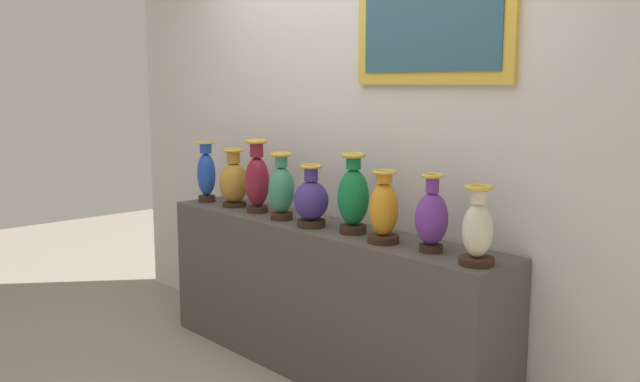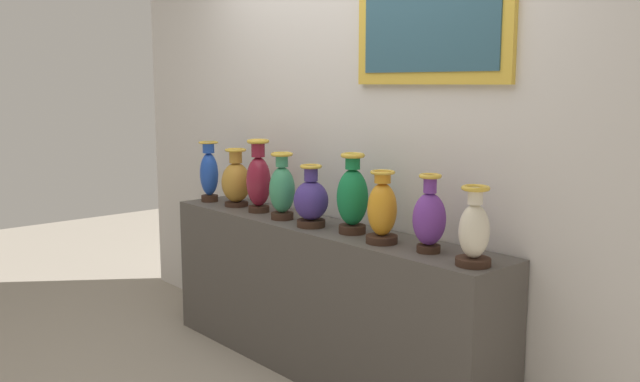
{
  "view_description": "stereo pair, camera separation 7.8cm",
  "coord_description": "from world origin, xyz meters",
  "px_view_note": "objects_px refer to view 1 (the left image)",
  "views": [
    {
      "loc": [
        2.74,
        -2.5,
        1.63
      ],
      "look_at": [
        0.0,
        0.0,
        1.04
      ],
      "focal_mm": 38.52,
      "sensor_mm": 36.0,
      "label": 1
    },
    {
      "loc": [
        2.79,
        -2.44,
        1.63
      ],
      "look_at": [
        0.0,
        0.0,
        1.04
      ],
      "focal_mm": 38.52,
      "sensor_mm": 36.0,
      "label": 2
    }
  ],
  "objects_px": {
    "vase_violet": "(432,218)",
    "vase_amber": "(384,210)",
    "vase_burgundy": "(257,179)",
    "vase_jade": "(281,189)",
    "vase_ivory": "(477,231)",
    "vase_ochre": "(234,182)",
    "vase_indigo": "(312,201)",
    "vase_emerald": "(353,197)",
    "vase_sapphire": "(206,174)"
  },
  "relations": [
    {
      "from": "vase_violet",
      "to": "vase_amber",
      "type": "bearing_deg",
      "value": -173.89
    },
    {
      "from": "vase_burgundy",
      "to": "vase_amber",
      "type": "relative_size",
      "value": 1.24
    },
    {
      "from": "vase_burgundy",
      "to": "vase_jade",
      "type": "relative_size",
      "value": 1.15
    },
    {
      "from": "vase_jade",
      "to": "vase_ivory",
      "type": "height_order",
      "value": "vase_jade"
    },
    {
      "from": "vase_burgundy",
      "to": "vase_ivory",
      "type": "distance_m",
      "value": 1.61
    },
    {
      "from": "vase_ochre",
      "to": "vase_violet",
      "type": "height_order",
      "value": "vase_ochre"
    },
    {
      "from": "vase_amber",
      "to": "vase_indigo",
      "type": "bearing_deg",
      "value": -178.85
    },
    {
      "from": "vase_burgundy",
      "to": "vase_emerald",
      "type": "distance_m",
      "value": 0.8
    },
    {
      "from": "vase_sapphire",
      "to": "vase_burgundy",
      "type": "height_order",
      "value": "vase_burgundy"
    },
    {
      "from": "vase_jade",
      "to": "vase_sapphire",
      "type": "bearing_deg",
      "value": 179.34
    },
    {
      "from": "vase_emerald",
      "to": "vase_ivory",
      "type": "height_order",
      "value": "vase_emerald"
    },
    {
      "from": "vase_jade",
      "to": "vase_amber",
      "type": "xyz_separation_m",
      "value": [
        0.79,
        0.0,
        -0.01
      ]
    },
    {
      "from": "vase_violet",
      "to": "vase_ivory",
      "type": "relative_size",
      "value": 1.05
    },
    {
      "from": "vase_jade",
      "to": "vase_emerald",
      "type": "xyz_separation_m",
      "value": [
        0.53,
        0.05,
        0.02
      ]
    },
    {
      "from": "vase_amber",
      "to": "vase_violet",
      "type": "relative_size",
      "value": 0.98
    },
    {
      "from": "vase_burgundy",
      "to": "vase_indigo",
      "type": "relative_size",
      "value": 1.3
    },
    {
      "from": "vase_sapphire",
      "to": "vase_ivory",
      "type": "height_order",
      "value": "vase_sapphire"
    },
    {
      "from": "vase_amber",
      "to": "vase_violet",
      "type": "distance_m",
      "value": 0.27
    },
    {
      "from": "vase_sapphire",
      "to": "vase_jade",
      "type": "xyz_separation_m",
      "value": [
        0.79,
        -0.01,
        -0.01
      ]
    },
    {
      "from": "vase_sapphire",
      "to": "vase_violet",
      "type": "bearing_deg",
      "value": 0.64
    },
    {
      "from": "vase_indigo",
      "to": "vase_amber",
      "type": "xyz_separation_m",
      "value": [
        0.52,
        0.01,
        0.02
      ]
    },
    {
      "from": "vase_emerald",
      "to": "vase_ivory",
      "type": "bearing_deg",
      "value": -3.84
    },
    {
      "from": "vase_ochre",
      "to": "vase_burgundy",
      "type": "bearing_deg",
      "value": -3.05
    },
    {
      "from": "vase_jade",
      "to": "vase_violet",
      "type": "distance_m",
      "value": 1.06
    },
    {
      "from": "vase_ochre",
      "to": "vase_indigo",
      "type": "bearing_deg",
      "value": -3.81
    },
    {
      "from": "vase_ivory",
      "to": "vase_burgundy",
      "type": "bearing_deg",
      "value": 178.63
    },
    {
      "from": "vase_emerald",
      "to": "vase_violet",
      "type": "height_order",
      "value": "vase_emerald"
    },
    {
      "from": "vase_sapphire",
      "to": "vase_violet",
      "type": "xyz_separation_m",
      "value": [
        1.85,
        0.02,
        -0.03
      ]
    },
    {
      "from": "vase_ochre",
      "to": "vase_amber",
      "type": "relative_size",
      "value": 1.03
    },
    {
      "from": "vase_jade",
      "to": "vase_ochre",
      "type": "bearing_deg",
      "value": 175.3
    },
    {
      "from": "vase_jade",
      "to": "vase_ivory",
      "type": "relative_size",
      "value": 1.11
    },
    {
      "from": "vase_emerald",
      "to": "vase_violet",
      "type": "bearing_deg",
      "value": -1.71
    },
    {
      "from": "vase_emerald",
      "to": "vase_sapphire",
      "type": "bearing_deg",
      "value": -178.43
    },
    {
      "from": "vase_burgundy",
      "to": "vase_ochre",
      "type": "bearing_deg",
      "value": 176.95
    },
    {
      "from": "vase_indigo",
      "to": "vase_violet",
      "type": "distance_m",
      "value": 0.79
    },
    {
      "from": "vase_ochre",
      "to": "vase_emerald",
      "type": "xyz_separation_m",
      "value": [
        1.06,
        0.0,
        0.03
      ]
    },
    {
      "from": "vase_burgundy",
      "to": "vase_ivory",
      "type": "relative_size",
      "value": 1.27
    },
    {
      "from": "vase_jade",
      "to": "vase_violet",
      "type": "height_order",
      "value": "vase_jade"
    },
    {
      "from": "vase_sapphire",
      "to": "vase_amber",
      "type": "bearing_deg",
      "value": -0.31
    },
    {
      "from": "vase_indigo",
      "to": "vase_amber",
      "type": "bearing_deg",
      "value": 1.15
    },
    {
      "from": "vase_sapphire",
      "to": "vase_amber",
      "type": "relative_size",
      "value": 1.11
    },
    {
      "from": "vase_ochre",
      "to": "vase_jade",
      "type": "height_order",
      "value": "vase_jade"
    },
    {
      "from": "vase_ochre",
      "to": "vase_emerald",
      "type": "relative_size",
      "value": 0.87
    },
    {
      "from": "vase_ochre",
      "to": "vase_violet",
      "type": "xyz_separation_m",
      "value": [
        1.59,
        -0.01,
        0.0
      ]
    },
    {
      "from": "vase_emerald",
      "to": "vase_amber",
      "type": "relative_size",
      "value": 1.18
    },
    {
      "from": "vase_indigo",
      "to": "vase_violet",
      "type": "relative_size",
      "value": 0.93
    },
    {
      "from": "vase_indigo",
      "to": "vase_violet",
      "type": "bearing_deg",
      "value": 2.86
    },
    {
      "from": "vase_ochre",
      "to": "vase_emerald",
      "type": "distance_m",
      "value": 1.06
    },
    {
      "from": "vase_sapphire",
      "to": "vase_jade",
      "type": "distance_m",
      "value": 0.79
    },
    {
      "from": "vase_jade",
      "to": "vase_amber",
      "type": "bearing_deg",
      "value": 0.04
    }
  ]
}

